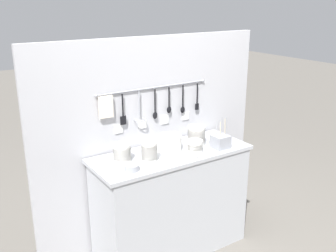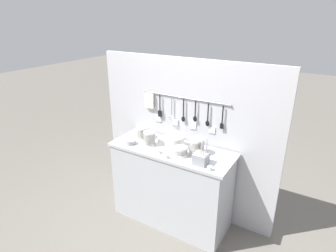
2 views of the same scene
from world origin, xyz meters
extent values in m
plane|color=#666059|center=(0.00, 0.00, 0.00)|extent=(20.00, 20.00, 0.00)
cube|color=#ADAFB5|center=(0.00, 0.00, 0.88)|extent=(1.31, 0.51, 0.03)
cube|color=#ADAFB5|center=(0.00, 0.00, 0.43)|extent=(1.26, 0.49, 0.87)
cube|color=#B2B2B7|center=(0.00, 0.29, 0.90)|extent=(2.11, 0.04, 1.79)
cylinder|color=#93969E|center=(0.00, 0.26, 1.38)|extent=(1.01, 0.01, 0.01)
sphere|color=#93969E|center=(-0.51, 0.26, 1.38)|extent=(0.02, 0.02, 0.02)
sphere|color=#93969E|center=(0.51, 0.26, 1.38)|extent=(0.02, 0.02, 0.02)
cube|color=beige|center=(-0.44, 0.25, 1.28)|extent=(0.12, 0.02, 0.17)
cylinder|color=#93969E|center=(-0.44, 0.26, 1.37)|extent=(0.01, 0.01, 0.02)
cylinder|color=black|center=(-0.30, 0.25, 1.28)|extent=(0.01, 0.01, 0.18)
cube|color=black|center=(-0.30, 0.25, 1.15)|extent=(0.05, 0.01, 0.07)
cylinder|color=#93969E|center=(-0.30, 0.26, 1.37)|extent=(0.01, 0.01, 0.02)
cylinder|color=#93969E|center=(-0.15, 0.25, 1.27)|extent=(0.01, 0.01, 0.20)
torus|color=#93969E|center=(-0.15, 0.25, 1.13)|extent=(0.10, 0.10, 0.01)
cylinder|color=#93969E|center=(-0.15, 0.26, 1.37)|extent=(0.01, 0.01, 0.02)
cylinder|color=black|center=(0.00, 0.25, 1.27)|extent=(0.01, 0.01, 0.20)
ellipsoid|color=black|center=(0.00, 0.25, 1.15)|extent=(0.04, 0.02, 0.06)
cylinder|color=#93969E|center=(0.00, 0.26, 1.37)|extent=(0.01, 0.01, 0.02)
cylinder|color=black|center=(0.14, 0.25, 1.28)|extent=(0.01, 0.01, 0.17)
ellipsoid|color=black|center=(0.14, 0.25, 1.17)|extent=(0.04, 0.02, 0.06)
cylinder|color=#93969E|center=(0.14, 0.26, 1.37)|extent=(0.01, 0.01, 0.02)
cylinder|color=black|center=(0.28, 0.25, 1.27)|extent=(0.01, 0.01, 0.19)
ellipsoid|color=black|center=(0.28, 0.25, 1.15)|extent=(0.04, 0.02, 0.06)
cylinder|color=#93969E|center=(0.28, 0.26, 1.37)|extent=(0.01, 0.01, 0.02)
cylinder|color=black|center=(0.44, 0.25, 1.27)|extent=(0.01, 0.01, 0.19)
cube|color=black|center=(0.44, 0.25, 1.16)|extent=(0.04, 0.01, 0.06)
cylinder|color=#93969E|center=(0.44, 0.26, 1.37)|extent=(0.01, 0.01, 0.02)
cube|color=white|center=(-0.33, 0.27, 1.08)|extent=(0.07, 0.01, 0.07)
cube|color=white|center=(-0.11, 0.27, 1.08)|extent=(0.07, 0.01, 0.07)
cube|color=white|center=(0.11, 0.27, 1.08)|extent=(0.07, 0.01, 0.07)
cube|color=white|center=(0.33, 0.27, 1.08)|extent=(0.07, 0.01, 0.07)
cylinder|color=silver|center=(0.27, 0.03, 0.92)|extent=(0.15, 0.15, 0.04)
cylinder|color=silver|center=(0.27, 0.03, 0.95)|extent=(0.15, 0.15, 0.04)
cylinder|color=silver|center=(0.27, 0.03, 0.97)|extent=(0.15, 0.15, 0.04)
cylinder|color=silver|center=(0.27, 0.03, 0.99)|extent=(0.15, 0.15, 0.04)
cylinder|color=silver|center=(0.27, 0.03, 1.02)|extent=(0.15, 0.15, 0.04)
cylinder|color=silver|center=(0.27, 0.03, 1.04)|extent=(0.15, 0.15, 0.04)
cylinder|color=silver|center=(-0.24, -0.06, 0.92)|extent=(0.12, 0.12, 0.04)
cylinder|color=silver|center=(-0.24, -0.06, 0.94)|extent=(0.12, 0.12, 0.04)
cylinder|color=silver|center=(-0.24, -0.06, 0.97)|extent=(0.12, 0.12, 0.04)
cylinder|color=silver|center=(-0.24, -0.06, 0.99)|extent=(0.12, 0.12, 0.04)
cylinder|color=silver|center=(-0.24, -0.06, 1.01)|extent=(0.12, 0.12, 0.04)
cylinder|color=silver|center=(-0.24, -0.06, 1.04)|extent=(0.12, 0.12, 0.04)
cylinder|color=silver|center=(-0.41, 0.06, 0.92)|extent=(0.13, 0.13, 0.04)
cylinder|color=silver|center=(-0.41, 0.06, 0.94)|extent=(0.13, 0.13, 0.04)
cylinder|color=silver|center=(-0.41, 0.06, 0.97)|extent=(0.13, 0.13, 0.04)
cylinder|color=silver|center=(-0.41, 0.06, 0.99)|extent=(0.13, 0.13, 0.04)
cylinder|color=silver|center=(-0.41, 0.06, 1.02)|extent=(0.13, 0.13, 0.04)
cylinder|color=silver|center=(0.16, -0.10, 0.92)|extent=(0.12, 0.12, 0.05)
cylinder|color=silver|center=(0.16, -0.10, 0.95)|extent=(0.12, 0.12, 0.05)
cylinder|color=silver|center=(0.16, -0.10, 0.97)|extent=(0.12, 0.12, 0.05)
cylinder|color=silver|center=(0.01, 0.05, 0.91)|extent=(0.20, 0.20, 0.01)
cylinder|color=silver|center=(0.01, 0.05, 0.92)|extent=(0.20, 0.20, 0.01)
cylinder|color=silver|center=(0.01, 0.05, 0.93)|extent=(0.20, 0.20, 0.01)
cylinder|color=silver|center=(0.01, 0.05, 0.94)|extent=(0.20, 0.20, 0.01)
cylinder|color=silver|center=(0.01, 0.05, 0.95)|extent=(0.20, 0.20, 0.01)
cylinder|color=silver|center=(0.01, 0.05, 0.96)|extent=(0.20, 0.20, 0.01)
cylinder|color=silver|center=(0.01, 0.05, 0.97)|extent=(0.20, 0.20, 0.01)
cylinder|color=silver|center=(0.01, 0.05, 0.98)|extent=(0.20, 0.20, 0.01)
cylinder|color=silver|center=(0.01, 0.05, 0.99)|extent=(0.20, 0.20, 0.01)
cylinder|color=silver|center=(0.01, 0.05, 1.00)|extent=(0.20, 0.20, 0.01)
cylinder|color=silver|center=(0.01, 0.05, 1.01)|extent=(0.20, 0.20, 0.01)
cylinder|color=silver|center=(0.01, 0.05, 1.02)|extent=(0.20, 0.20, 0.01)
cylinder|color=#93969E|center=(-0.43, -0.13, 0.92)|extent=(0.11, 0.11, 0.04)
cube|color=#93969E|center=(0.39, -0.14, 0.95)|extent=(0.13, 0.13, 0.11)
cylinder|color=#93969E|center=(0.44, -0.10, 1.05)|extent=(0.02, 0.01, 0.20)
cylinder|color=#93969E|center=(0.43, -0.17, 1.06)|extent=(0.02, 0.01, 0.21)
cylinder|color=#93969E|center=(0.38, -0.10, 1.04)|extent=(0.02, 0.01, 0.16)
cylinder|color=#C6B793|center=(0.41, -0.17, 1.05)|extent=(0.02, 0.01, 0.20)
cylinder|color=#93969E|center=(0.42, -0.09, 1.04)|extent=(0.01, 0.03, 0.17)
cylinder|color=#C6B793|center=(0.39, -0.14, 1.04)|extent=(0.02, 0.03, 0.17)
cylinder|color=silver|center=(-0.06, -0.16, 0.92)|extent=(0.04, 0.04, 0.04)
cylinder|color=silver|center=(0.07, -0.21, 0.92)|extent=(0.04, 0.04, 0.04)
cylinder|color=silver|center=(-0.20, 0.08, 0.92)|extent=(0.04, 0.04, 0.04)
cylinder|color=silver|center=(0.51, -0.20, 0.92)|extent=(0.04, 0.04, 0.04)
camera|label=1|loc=(-1.63, -2.43, 2.08)|focal=42.00mm
camera|label=2|loc=(1.31, -2.26, 2.21)|focal=30.00mm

